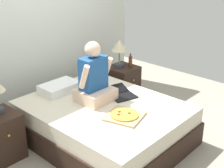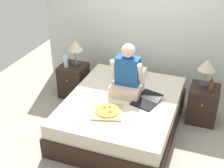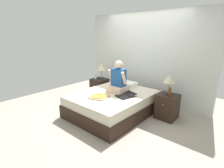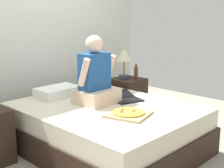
{
  "view_description": "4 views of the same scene",
  "coord_description": "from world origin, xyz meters",
  "px_view_note": "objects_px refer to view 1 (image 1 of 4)",
  "views": [
    {
      "loc": [
        -2.53,
        -2.46,
        2.28
      ],
      "look_at": [
        0.14,
        -0.01,
        0.76
      ],
      "focal_mm": 50.0,
      "sensor_mm": 36.0,
      "label": 1
    },
    {
      "loc": [
        1.19,
        -3.65,
        2.92
      ],
      "look_at": [
        -0.1,
        -0.14,
        0.82
      ],
      "focal_mm": 50.0,
      "sensor_mm": 36.0,
      "label": 2
    },
    {
      "loc": [
        2.62,
        -3.02,
        1.9
      ],
      "look_at": [
        0.06,
        -0.11,
        0.79
      ],
      "focal_mm": 28.0,
      "sensor_mm": 36.0,
      "label": 3
    },
    {
      "loc": [
        -2.37,
        -2.39,
        1.53
      ],
      "look_at": [
        0.11,
        0.0,
        0.75
      ],
      "focal_mm": 50.0,
      "sensor_mm": 36.0,
      "label": 4
    }
  ],
  "objects_px": {
    "nightstand_left": "(0,137)",
    "beer_bottle": "(130,62)",
    "nightstand_right": "(123,83)",
    "laptop": "(121,94)",
    "bed": "(104,123)",
    "person_seated": "(94,80)",
    "pizza_box": "(125,116)",
    "lamp_on_right_nightstand": "(119,47)"
  },
  "relations": [
    {
      "from": "pizza_box",
      "to": "bed",
      "type": "bearing_deg",
      "value": 80.0
    },
    {
      "from": "nightstand_right",
      "to": "beer_bottle",
      "type": "height_order",
      "value": "beer_bottle"
    },
    {
      "from": "beer_bottle",
      "to": "person_seated",
      "type": "height_order",
      "value": "person_seated"
    },
    {
      "from": "nightstand_left",
      "to": "laptop",
      "type": "height_order",
      "value": "laptop"
    },
    {
      "from": "bed",
      "to": "person_seated",
      "type": "distance_m",
      "value": 0.58
    },
    {
      "from": "lamp_on_right_nightstand",
      "to": "pizza_box",
      "type": "xyz_separation_m",
      "value": [
        -1.15,
        -1.09,
        -0.37
      ]
    },
    {
      "from": "bed",
      "to": "nightstand_right",
      "type": "xyz_separation_m",
      "value": [
        1.11,
        0.64,
        0.03
      ]
    },
    {
      "from": "nightstand_left",
      "to": "beer_bottle",
      "type": "bearing_deg",
      "value": -2.5
    },
    {
      "from": "bed",
      "to": "nightstand_right",
      "type": "bearing_deg",
      "value": 29.84
    },
    {
      "from": "lamp_on_right_nightstand",
      "to": "nightstand_right",
      "type": "bearing_deg",
      "value": -59.06
    },
    {
      "from": "nightstand_left",
      "to": "laptop",
      "type": "distance_m",
      "value": 1.61
    },
    {
      "from": "lamp_on_right_nightstand",
      "to": "person_seated",
      "type": "height_order",
      "value": "person_seated"
    },
    {
      "from": "bed",
      "to": "nightstand_left",
      "type": "distance_m",
      "value": 1.28
    },
    {
      "from": "pizza_box",
      "to": "laptop",
      "type": "bearing_deg",
      "value": 44.81
    },
    {
      "from": "pizza_box",
      "to": "lamp_on_right_nightstand",
      "type": "bearing_deg",
      "value": 43.54
    },
    {
      "from": "nightstand_right",
      "to": "person_seated",
      "type": "bearing_deg",
      "value": -157.14
    },
    {
      "from": "nightstand_left",
      "to": "person_seated",
      "type": "xyz_separation_m",
      "value": [
        1.12,
        -0.46,
        0.52
      ]
    },
    {
      "from": "lamp_on_right_nightstand",
      "to": "beer_bottle",
      "type": "xyz_separation_m",
      "value": [
        0.1,
        -0.15,
        -0.23
      ]
    },
    {
      "from": "beer_bottle",
      "to": "pizza_box",
      "type": "bearing_deg",
      "value": -142.96
    },
    {
      "from": "bed",
      "to": "person_seated",
      "type": "bearing_deg",
      "value": 85.25
    },
    {
      "from": "nightstand_right",
      "to": "lamp_on_right_nightstand",
      "type": "height_order",
      "value": "lamp_on_right_nightstand"
    },
    {
      "from": "beer_bottle",
      "to": "laptop",
      "type": "relative_size",
      "value": 0.47
    },
    {
      "from": "nightstand_right",
      "to": "laptop",
      "type": "xyz_separation_m",
      "value": [
        -0.76,
        -0.63,
        0.25
      ]
    },
    {
      "from": "bed",
      "to": "laptop",
      "type": "relative_size",
      "value": 4.1
    },
    {
      "from": "nightstand_right",
      "to": "pizza_box",
      "type": "height_order",
      "value": "nightstand_right"
    },
    {
      "from": "laptop",
      "to": "pizza_box",
      "type": "bearing_deg",
      "value": -135.19
    },
    {
      "from": "nightstand_left",
      "to": "laptop",
      "type": "xyz_separation_m",
      "value": [
        1.46,
        -0.63,
        0.25
      ]
    },
    {
      "from": "nightstand_right",
      "to": "laptop",
      "type": "distance_m",
      "value": 1.02
    },
    {
      "from": "bed",
      "to": "lamp_on_right_nightstand",
      "type": "bearing_deg",
      "value": 32.46
    },
    {
      "from": "lamp_on_right_nightstand",
      "to": "beer_bottle",
      "type": "height_order",
      "value": "lamp_on_right_nightstand"
    },
    {
      "from": "bed",
      "to": "lamp_on_right_nightstand",
      "type": "distance_m",
      "value": 1.43
    },
    {
      "from": "lamp_on_right_nightstand",
      "to": "person_seated",
      "type": "bearing_deg",
      "value": -154.34
    },
    {
      "from": "laptop",
      "to": "nightstand_right",
      "type": "bearing_deg",
      "value": 39.46
    },
    {
      "from": "lamp_on_right_nightstand",
      "to": "laptop",
      "type": "relative_size",
      "value": 0.92
    },
    {
      "from": "nightstand_right",
      "to": "laptop",
      "type": "relative_size",
      "value": 1.18
    },
    {
      "from": "beer_bottle",
      "to": "person_seated",
      "type": "relative_size",
      "value": 0.29
    },
    {
      "from": "nightstand_left",
      "to": "lamp_on_right_nightstand",
      "type": "bearing_deg",
      "value": 1.31
    },
    {
      "from": "nightstand_right",
      "to": "person_seated",
      "type": "height_order",
      "value": "person_seated"
    },
    {
      "from": "nightstand_left",
      "to": "nightstand_right",
      "type": "relative_size",
      "value": 1.0
    },
    {
      "from": "bed",
      "to": "nightstand_left",
      "type": "xyz_separation_m",
      "value": [
        -1.11,
        0.64,
        0.03
      ]
    },
    {
      "from": "bed",
      "to": "pizza_box",
      "type": "distance_m",
      "value": 0.5
    },
    {
      "from": "lamp_on_right_nightstand",
      "to": "beer_bottle",
      "type": "relative_size",
      "value": 1.96
    }
  ]
}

